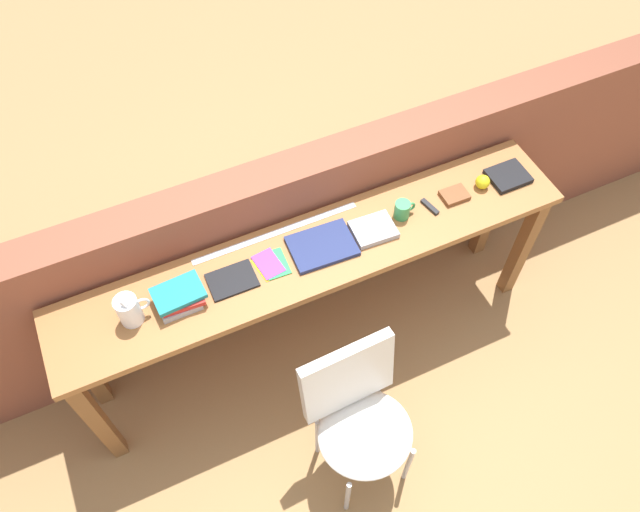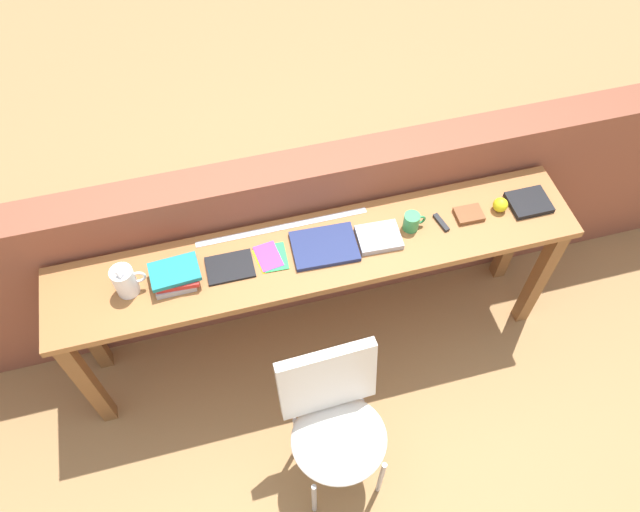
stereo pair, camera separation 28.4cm
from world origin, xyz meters
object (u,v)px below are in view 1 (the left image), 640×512
(book_stack_leftmost, at_px, (179,297))
(magazine_cycling, at_px, (232,280))
(pitcher_white, at_px, (129,310))
(book_repair_rightmost, at_px, (508,176))
(book_open_centre, at_px, (322,246))
(sports_ball_small, at_px, (483,182))
(multitool_folded, at_px, (430,207))
(mug, at_px, (403,210))
(chair_white_moulded, at_px, (359,414))
(leather_journal_brown, at_px, (454,195))
(pamphlet_pile_colourful, at_px, (271,264))

(book_stack_leftmost, height_order, magazine_cycling, book_stack_leftmost)
(pitcher_white, distance_m, book_repair_rightmost, 1.93)
(book_open_centre, height_order, sports_ball_small, sports_ball_small)
(book_open_centre, height_order, multitool_folded, book_open_centre)
(magazine_cycling, relative_size, mug, 1.94)
(chair_white_moulded, distance_m, book_stack_leftmost, 0.96)
(book_open_centre, distance_m, leather_journal_brown, 0.72)
(sports_ball_small, bearing_deg, magazine_cycling, -179.76)
(book_stack_leftmost, relative_size, book_repair_rightmost, 1.16)
(chair_white_moulded, xyz_separation_m, sports_ball_small, (1.01, 0.69, 0.39))
(magazine_cycling, bearing_deg, sports_ball_small, 0.86)
(chair_white_moulded, distance_m, sports_ball_small, 1.28)
(book_stack_leftmost, xyz_separation_m, magazine_cycling, (0.24, 0.01, -0.03))
(mug, xyz_separation_m, leather_journal_brown, (0.29, -0.00, -0.03))
(mug, distance_m, sports_ball_small, 0.45)
(pitcher_white, bearing_deg, multitool_folded, 0.06)
(pitcher_white, distance_m, book_open_centre, 0.90)
(pamphlet_pile_colourful, bearing_deg, magazine_cycling, -177.43)
(chair_white_moulded, relative_size, magazine_cycling, 4.18)
(pitcher_white, bearing_deg, book_open_centre, 0.33)
(book_repair_rightmost, bearing_deg, mug, 178.94)
(book_open_centre, bearing_deg, multitool_folded, 2.41)
(pitcher_white, xyz_separation_m, multitool_folded, (1.47, 0.00, -0.07))
(pitcher_white, xyz_separation_m, sports_ball_small, (1.77, 0.01, -0.04))
(mug, bearing_deg, pitcher_white, -179.32)
(mug, relative_size, leather_journal_brown, 0.85)
(chair_white_moulded, height_order, multitool_folded, multitool_folded)
(sports_ball_small, distance_m, book_repair_rightmost, 0.16)
(chair_white_moulded, distance_m, book_repair_rightmost, 1.40)
(chair_white_moulded, bearing_deg, leather_journal_brown, 38.87)
(chair_white_moulded, height_order, book_stack_leftmost, book_stack_leftmost)
(mug, bearing_deg, chair_white_moulded, -128.98)
(sports_ball_small, xyz_separation_m, book_repair_rightmost, (0.15, -0.00, -0.02))
(book_open_centre, bearing_deg, pitcher_white, -176.88)
(magazine_cycling, bearing_deg, pitcher_white, -178.72)
(multitool_folded, bearing_deg, magazine_cycling, 179.79)
(pitcher_white, distance_m, mug, 1.32)
(pitcher_white, height_order, book_repair_rightmost, pitcher_white)
(chair_white_moulded, distance_m, book_open_centre, 0.78)
(book_stack_leftmost, xyz_separation_m, mug, (1.11, 0.02, 0.00))
(multitool_folded, relative_size, sports_ball_small, 1.53)
(magazine_cycling, height_order, mug, mug)
(chair_white_moulded, xyz_separation_m, mug, (0.56, 0.69, 0.40))
(mug, bearing_deg, leather_journal_brown, -0.82)
(pamphlet_pile_colourful, bearing_deg, chair_white_moulded, -79.89)
(magazine_cycling, bearing_deg, mug, 1.31)
(pitcher_white, relative_size, magazine_cycling, 0.86)
(chair_white_moulded, bearing_deg, book_open_centre, 79.11)
(book_stack_leftmost, relative_size, leather_journal_brown, 1.74)
(leather_journal_brown, height_order, book_repair_rightmost, book_repair_rightmost)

